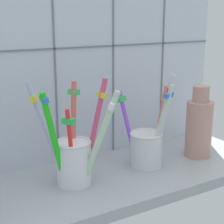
# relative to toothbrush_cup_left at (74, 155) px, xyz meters

# --- Properties ---
(counter_slab) EXTENTS (0.64, 0.22, 0.02)m
(counter_slab) POSITION_rel_toothbrush_cup_left_xyz_m (0.08, -0.00, -0.06)
(counter_slab) COLOR #9EA3A8
(counter_slab) RESTS_ON ground
(tile_wall_back) EXTENTS (0.64, 0.02, 0.45)m
(tile_wall_back) POSITION_rel_toothbrush_cup_left_xyz_m (0.08, 0.12, 0.15)
(tile_wall_back) COLOR silver
(tile_wall_back) RESTS_ON ground
(toothbrush_cup_left) EXTENTS (0.13, 0.12, 0.18)m
(toothbrush_cup_left) POSITION_rel_toothbrush_cup_left_xyz_m (0.00, 0.00, 0.00)
(toothbrush_cup_left) COLOR white
(toothbrush_cup_left) RESTS_ON counter_slab
(toothbrush_cup_right) EXTENTS (0.08, 0.11, 0.18)m
(toothbrush_cup_right) POSITION_rel_toothbrush_cup_left_xyz_m (0.16, -0.00, -0.01)
(toothbrush_cup_right) COLOR silver
(toothbrush_cup_right) RESTS_ON counter_slab
(ceramic_vase) EXTENTS (0.05, 0.05, 0.15)m
(ceramic_vase) POSITION_rel_toothbrush_cup_left_xyz_m (0.28, -0.01, 0.01)
(ceramic_vase) COLOR tan
(ceramic_vase) RESTS_ON counter_slab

